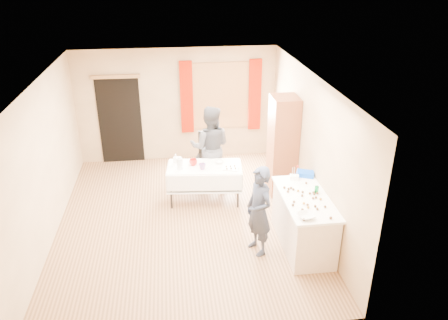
{
  "coord_description": "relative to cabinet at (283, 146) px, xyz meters",
  "views": [
    {
      "loc": [
        -0.17,
        -6.84,
        4.34
      ],
      "look_at": [
        0.72,
        0.0,
        1.15
      ],
      "focal_mm": 35.0,
      "sensor_mm": 36.0,
      "label": 1
    }
  ],
  "objects": [
    {
      "name": "bottle",
      "position": [
        -2.1,
        0.03,
        -0.16
      ],
      "size": [
        0.14,
        0.14,
        0.18
      ],
      "primitive_type": "imported",
      "rotation": [
        0.0,
        0.0,
        -0.36
      ],
      "color": "white",
      "rests_on": "party_table"
    },
    {
      "name": "foam_block",
      "position": [
        -0.12,
        -1.26,
        -0.05
      ],
      "size": [
        0.17,
        0.13,
        0.08
      ],
      "primitive_type": "cube",
      "rotation": [
        0.0,
        0.0,
        -0.25
      ],
      "color": "white",
      "rests_on": "counter"
    },
    {
      "name": "party_table",
      "position": [
        -1.57,
        -0.2,
        -0.55
      ],
      "size": [
        1.49,
        0.87,
        0.75
      ],
      "rotation": [
        0.0,
        0.0,
        -0.1
      ],
      "color": "black",
      "rests_on": "floor"
    },
    {
      "name": "wall_right",
      "position": [
        0.27,
        -0.83,
        0.3
      ],
      "size": [
        0.02,
        5.5,
        2.6
      ],
      "primitive_type": "cube",
      "color": "tan",
      "rests_on": "floor"
    },
    {
      "name": "small_bowl",
      "position": [
        -1.27,
        -0.1,
        -0.22
      ],
      "size": [
        0.28,
        0.28,
        0.05
      ],
      "primitive_type": "imported",
      "rotation": [
        0.0,
        0.0,
        -0.43
      ],
      "color": "white",
      "rests_on": "party_table"
    },
    {
      "name": "girl",
      "position": [
        -0.86,
        -1.94,
        -0.25
      ],
      "size": [
        0.79,
        0.73,
        1.5
      ],
      "primitive_type": "imported",
      "rotation": [
        0.0,
        0.0,
        -1.2
      ],
      "color": "#212639",
      "rests_on": "floor"
    },
    {
      "name": "doorway",
      "position": [
        -3.29,
        1.9,
        0.0
      ],
      "size": [
        0.95,
        0.04,
        2.0
      ],
      "primitive_type": "cube",
      "color": "black",
      "rests_on": "floor"
    },
    {
      "name": "counter",
      "position": [
        -0.1,
        -1.87,
        -0.54
      ],
      "size": [
        0.74,
        1.55,
        0.91
      ],
      "color": "beige",
      "rests_on": "floor"
    },
    {
      "name": "chair",
      "position": [
        -1.44,
        0.94,
        -0.71
      ],
      "size": [
        0.5,
        0.5,
        0.95
      ],
      "rotation": [
        0.0,
        0.0,
        -0.33
      ],
      "color": "black",
      "rests_on": "floor"
    },
    {
      "name": "blue_basket",
      "position": [
        0.11,
        -1.15,
        -0.05
      ],
      "size": [
        0.35,
        0.3,
        0.08
      ],
      "primitive_type": "cube",
      "rotation": [
        0.0,
        0.0,
        -0.38
      ],
      "color": "#0942C3",
      "rests_on": "counter"
    },
    {
      "name": "cabinet",
      "position": [
        0.0,
        0.0,
        0.0
      ],
      "size": [
        0.5,
        0.6,
        1.99
      ],
      "primitive_type": "cube",
      "color": "brown",
      "rests_on": "floor"
    },
    {
      "name": "cake_balls",
      "position": [
        -0.13,
        -1.97,
        -0.07
      ],
      "size": [
        0.53,
        1.14,
        0.04
      ],
      "color": "#3F2314",
      "rests_on": "counter"
    },
    {
      "name": "window_pane",
      "position": [
        -0.99,
        1.88,
        0.5
      ],
      "size": [
        1.2,
        0.02,
        1.4
      ],
      "primitive_type": "cube",
      "color": "white",
      "rests_on": "wall_back"
    },
    {
      "name": "floor",
      "position": [
        -1.99,
        -0.83,
        -1.01
      ],
      "size": [
        4.5,
        5.5,
        0.02
      ],
      "primitive_type": "cube",
      "color": "#9E7047",
      "rests_on": "ground"
    },
    {
      "name": "door_lintel",
      "position": [
        -3.29,
        1.87,
        1.02
      ],
      "size": [
        1.05,
        0.06,
        0.08
      ],
      "primitive_type": "cube",
      "color": "olive",
      "rests_on": "wall_back"
    },
    {
      "name": "wall_left",
      "position": [
        -4.25,
        -0.83,
        0.3
      ],
      "size": [
        0.02,
        5.5,
        2.6
      ],
      "primitive_type": "cube",
      "color": "tan",
      "rests_on": "floor"
    },
    {
      "name": "cup_rainbow",
      "position": [
        -1.62,
        -0.34,
        -0.19
      ],
      "size": [
        0.14,
        0.14,
        0.12
      ],
      "primitive_type": "imported",
      "rotation": [
        0.0,
        0.0,
        -0.07
      ],
      "color": "red",
      "rests_on": "party_table"
    },
    {
      "name": "pitcher",
      "position": [
        -2.03,
        -0.26,
        -0.14
      ],
      "size": [
        0.12,
        0.12,
        0.22
      ],
      "primitive_type": "cylinder",
      "rotation": [
        0.0,
        0.0,
        -0.12
      ],
      "color": "silver",
      "rests_on": "party_table"
    },
    {
      "name": "mixing_bowl",
      "position": [
        -0.28,
        -2.46,
        -0.06
      ],
      "size": [
        0.33,
        0.33,
        0.06
      ],
      "primitive_type": "imported",
      "rotation": [
        0.0,
        0.0,
        0.19
      ],
      "color": "white",
      "rests_on": "counter"
    },
    {
      "name": "wall_front",
      "position": [
        -1.99,
        -3.59,
        0.3
      ],
      "size": [
        4.5,
        0.02,
        2.6
      ],
      "primitive_type": "cube",
      "color": "tan",
      "rests_on": "floor"
    },
    {
      "name": "cup_red",
      "position": [
        -1.77,
        -0.13,
        -0.19
      ],
      "size": [
        0.18,
        0.18,
        0.12
      ],
      "primitive_type": "imported",
      "rotation": [
        0.0,
        0.0,
        -0.11
      ],
      "color": "red",
      "rests_on": "party_table"
    },
    {
      "name": "woman",
      "position": [
        -1.39,
        0.43,
        -0.13
      ],
      "size": [
        1.1,
        0.99,
        1.73
      ],
      "primitive_type": "imported",
      "rotation": [
        0.0,
        0.0,
        2.94
      ],
      "color": "black",
      "rests_on": "floor"
    },
    {
      "name": "ceiling",
      "position": [
        -1.99,
        -0.83,
        1.61
      ],
      "size": [
        4.5,
        5.5,
        0.02
      ],
      "primitive_type": "cube",
      "color": "white",
      "rests_on": "floor"
    },
    {
      "name": "curtain_left",
      "position": [
        -1.77,
        1.84,
        0.5
      ],
      "size": [
        0.28,
        0.06,
        1.65
      ],
      "primitive_type": "cube",
      "color": "#951401",
      "rests_on": "wall_back"
    },
    {
      "name": "window_frame",
      "position": [
        -0.99,
        1.89,
        0.5
      ],
      "size": [
        1.32,
        0.06,
        1.52
      ],
      "primitive_type": "cube",
      "color": "olive",
      "rests_on": "wall_back"
    },
    {
      "name": "wall_back",
      "position": [
        -1.99,
        1.93,
        0.3
      ],
      "size": [
        4.5,
        0.02,
        2.6
      ],
      "primitive_type": "cube",
      "color": "tan",
      "rests_on": "floor"
    },
    {
      "name": "curtain_right",
      "position": [
        -0.21,
        1.84,
        0.5
      ],
      "size": [
        0.28,
        0.06,
        1.65
      ],
      "primitive_type": "cube",
      "color": "#951401",
      "rests_on": "wall_back"
    },
    {
      "name": "pastry_tray",
      "position": [
        -1.08,
        -0.39,
        -0.24
      ],
      "size": [
        0.33,
        0.28,
        0.02
      ],
      "primitive_type": "cube",
      "rotation": [
        0.0,
        0.0,
        -0.34
      ],
      "color": "white",
      "rests_on": "party_table"
    },
    {
      "name": "soda_can",
      "position": [
        0.11,
        -1.77,
        -0.03
      ],
      "size": [
        0.07,
        0.07,
        0.12
      ],
      "primitive_type": "cylinder",
      "rotation": [
        0.0,
        0.0,
        0.02
      ],
      "color": "#0B7734",
      "rests_on": "counter"
    }
  ]
}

